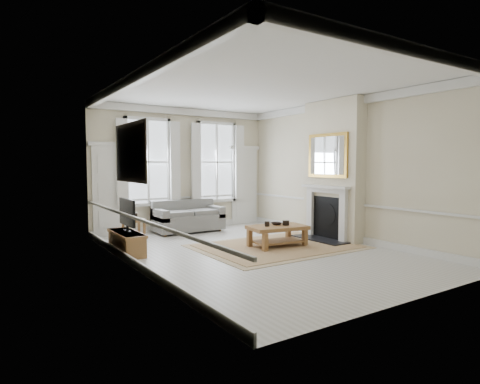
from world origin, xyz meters
TOP-DOWN VIEW (x-y plane):
  - floor at (0.00, 0.00)m, footprint 7.20×7.20m
  - ceiling at (0.00, 0.00)m, footprint 7.20×7.20m
  - back_wall at (0.00, 3.60)m, footprint 5.20×0.00m
  - left_wall at (-2.60, 0.00)m, footprint 0.00×7.20m
  - right_wall at (2.60, 0.00)m, footprint 0.00×7.20m
  - window_left at (-1.05, 3.55)m, footprint 1.26×0.20m
  - window_right at (1.05, 3.55)m, footprint 1.26×0.20m
  - door_left at (-2.05, 3.56)m, footprint 0.90×0.08m
  - door_right at (2.05, 3.56)m, footprint 0.90×0.08m
  - painting at (-2.56, 0.30)m, footprint 0.05×1.66m
  - chimney_breast at (2.43, 0.20)m, footprint 0.35×1.70m
  - hearth at (2.00, 0.20)m, footprint 0.55×1.50m
  - fireplace at (2.20, 0.20)m, footprint 0.21×1.45m
  - mirror at (2.21, 0.20)m, footprint 0.06×1.26m
  - sofa at (-0.12, 3.11)m, footprint 1.84×0.89m
  - side_table at (-1.86, 2.36)m, footprint 0.54×0.54m
  - rug at (0.69, 0.18)m, footprint 3.50×2.60m
  - coffee_table at (0.69, 0.18)m, footprint 1.36×0.91m
  - ceramic_pot_a at (0.44, 0.23)m, footprint 0.11×0.11m
  - ceramic_pot_b at (0.89, 0.13)m, footprint 0.15×0.15m
  - bowl at (0.74, 0.28)m, footprint 0.27×0.27m
  - tv_stand at (-2.34, 1.33)m, footprint 0.41×1.27m
  - tv at (-2.32, 1.33)m, footprint 0.08×0.90m

SIDE VIEW (x-z plane):
  - floor at x=0.00m, z-range 0.00..0.00m
  - rug at x=0.69m, z-range 0.00..0.02m
  - hearth at x=2.00m, z-range 0.00..0.05m
  - tv_stand at x=-2.34m, z-range 0.00..0.45m
  - sofa at x=-0.12m, z-range -0.07..0.79m
  - coffee_table at x=0.69m, z-range 0.16..0.63m
  - side_table at x=-1.86m, z-range 0.17..0.73m
  - bowl at x=0.74m, z-range 0.48..0.53m
  - ceramic_pot_b at x=0.89m, z-range 0.48..0.58m
  - ceramic_pot_a at x=0.44m, z-range 0.48..0.58m
  - fireplace at x=2.20m, z-range 0.07..1.40m
  - tv at x=-2.32m, z-range 0.51..1.19m
  - door_left at x=-2.05m, z-range 0.00..2.30m
  - door_right at x=2.05m, z-range 0.00..2.30m
  - back_wall at x=0.00m, z-range -0.90..4.30m
  - left_wall at x=-2.60m, z-range -1.90..5.30m
  - right_wall at x=2.60m, z-range -1.90..5.30m
  - chimney_breast at x=2.43m, z-range 0.01..3.39m
  - window_left at x=-1.05m, z-range 0.80..3.00m
  - window_right at x=1.05m, z-range 0.80..3.00m
  - painting at x=-2.56m, z-range 1.52..2.58m
  - mirror at x=2.21m, z-range 1.52..2.58m
  - ceiling at x=0.00m, z-range 3.40..3.40m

